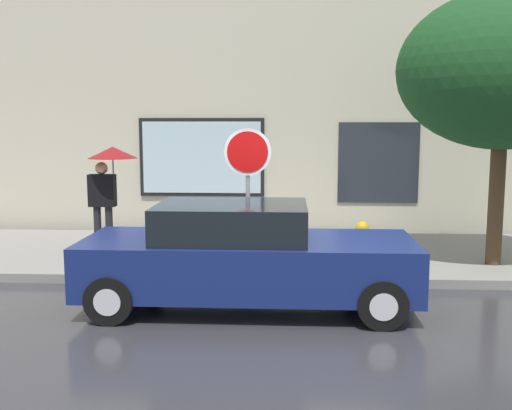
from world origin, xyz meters
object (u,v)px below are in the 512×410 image
object	(u,v)px
fire_hydrant	(362,246)
stop_sign	(248,171)
pedestrian_with_umbrella	(109,170)
parked_car	(245,257)

from	to	relation	value
fire_hydrant	stop_sign	distance (m)	2.29
stop_sign	pedestrian_with_umbrella	bearing A→B (deg)	151.70
parked_car	stop_sign	size ratio (longest dim) A/B	1.95
parked_car	pedestrian_with_umbrella	size ratio (longest dim) A/B	2.30
parked_car	stop_sign	bearing A→B (deg)	92.52
pedestrian_with_umbrella	fire_hydrant	bearing A→B (deg)	-14.80
fire_hydrant	pedestrian_with_umbrella	xyz separation A→B (m)	(-4.62, 1.22, 1.15)
pedestrian_with_umbrella	stop_sign	size ratio (longest dim) A/B	0.85
fire_hydrant	pedestrian_with_umbrella	distance (m)	4.91
parked_car	pedestrian_with_umbrella	xyz separation A→B (m)	(-2.79, 2.94, 0.98)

